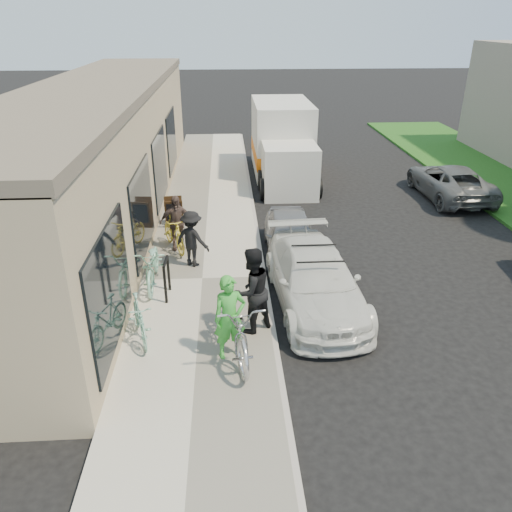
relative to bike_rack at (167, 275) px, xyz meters
name	(u,v)px	position (x,y,z in m)	size (l,w,h in m)	color
ground	(299,353)	(2.76, -2.17, -0.71)	(120.00, 120.00, 0.00)	black
sidewalk	(202,281)	(0.76, 0.83, -0.63)	(3.00, 34.00, 0.15)	#BBB6A8
curb	(264,279)	(2.31, 0.83, -0.64)	(0.12, 34.00, 0.13)	#A39C95
storefront	(103,153)	(-2.48, 5.82, 1.42)	(3.60, 20.00, 4.22)	tan
bike_rack	(167,275)	(0.00, 0.00, 0.00)	(0.08, 0.66, 0.92)	black
sandwich_board	(174,212)	(-0.22, 4.31, -0.10)	(0.60, 0.61, 0.89)	#311F0D
sedan_white	(315,279)	(3.37, -0.31, -0.06)	(2.08, 4.57, 1.34)	silver
sedan_silver	(291,236)	(3.14, 2.34, -0.11)	(1.39, 3.46, 1.18)	gray
moving_truck	(283,145)	(3.75, 9.95, 0.60)	(2.28, 6.00, 2.95)	silver
far_car_gray	(449,181)	(9.55, 6.94, -0.10)	(2.01, 4.35, 1.21)	#515355
tandem_bike	(235,323)	(1.51, -2.21, 0.08)	(0.85, 2.44, 1.28)	#B8B8BA
woman_rider	(230,318)	(1.42, -2.34, 0.29)	(0.61, 0.40, 1.69)	green
man_standing	(251,290)	(1.86, -1.47, 0.36)	(0.89, 0.69, 1.83)	black
cruiser_bike_a	(139,319)	(-0.38, -1.67, -0.11)	(0.42, 1.50, 0.90)	#87C9B1
cruiser_bike_b	(153,265)	(-0.38, 0.62, -0.04)	(0.69, 1.97, 1.03)	#87C9B1
cruiser_bike_c	(174,233)	(-0.07, 2.63, -0.06)	(0.46, 1.64, 0.98)	gold
bystander_a	(192,239)	(0.50, 1.59, 0.19)	(0.96, 0.55, 1.49)	black
bystander_b	(176,223)	(0.02, 2.65, 0.22)	(0.91, 0.38, 1.56)	brown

